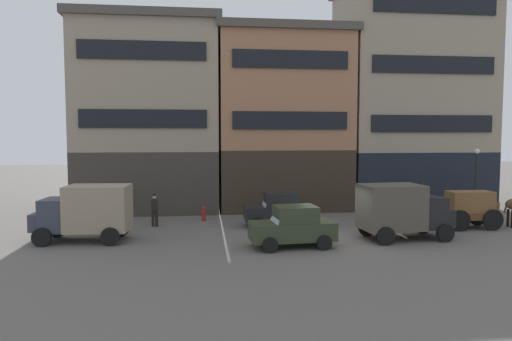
% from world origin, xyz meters
% --- Properties ---
extents(ground_plane, '(120.00, 120.00, 0.00)m').
position_xyz_m(ground_plane, '(0.00, 0.00, 0.00)').
color(ground_plane, '#605B56').
extents(building_far_left, '(9.40, 6.89, 12.43)m').
position_xyz_m(building_far_left, '(-9.29, 10.73, 6.25)').
color(building_far_left, '#38332D').
rests_on(building_far_left, ground_plane).
extents(building_center_left, '(9.07, 6.89, 11.93)m').
position_xyz_m(building_center_left, '(-0.40, 10.73, 6.00)').
color(building_center_left, '#33281E').
rests_on(building_center_left, ground_plane).
extents(building_center_right, '(10.21, 6.89, 15.52)m').
position_xyz_m(building_center_right, '(8.89, 10.73, 7.80)').
color(building_center_right, black).
rests_on(building_center_right, ground_plane).
extents(cargo_wagon, '(2.93, 1.57, 1.98)m').
position_xyz_m(cargo_wagon, '(8.20, 1.84, 1.15)').
color(cargo_wagon, brown).
rests_on(cargo_wagon, ground_plane).
extents(delivery_truck_near, '(4.45, 2.37, 2.62)m').
position_xyz_m(delivery_truck_near, '(-11.29, 1.14, 1.42)').
color(delivery_truck_near, '#333847').
rests_on(delivery_truck_near, ground_plane).
extents(delivery_truck_far, '(4.47, 2.42, 2.62)m').
position_xyz_m(delivery_truck_far, '(3.48, -0.22, 1.42)').
color(delivery_truck_far, black).
rests_on(delivery_truck_far, ground_plane).
extents(sedan_dark, '(3.82, 2.11, 1.83)m').
position_xyz_m(sedan_dark, '(-1.97, -1.10, 0.91)').
color(sedan_dark, '#2D3823').
rests_on(sedan_dark, ground_plane).
extents(sedan_light, '(3.74, 1.93, 1.83)m').
position_xyz_m(sedan_light, '(-1.75, 3.68, 0.91)').
color(sedan_light, black).
rests_on(sedan_light, ground_plane).
extents(pedestrian_officer, '(0.45, 0.45, 1.79)m').
position_xyz_m(pedestrian_officer, '(-8.45, 4.40, 0.98)').
color(pedestrian_officer, black).
rests_on(pedestrian_officer, ground_plane).
extents(streetlamp_curbside, '(0.32, 0.32, 4.12)m').
position_xyz_m(streetlamp_curbside, '(10.81, 5.59, 2.67)').
color(streetlamp_curbside, black).
rests_on(streetlamp_curbside, ground_plane).
extents(fire_hydrant_curbside, '(0.24, 0.24, 0.83)m').
position_xyz_m(fire_hydrant_curbside, '(-5.81, 5.75, 0.43)').
color(fire_hydrant_curbside, maroon).
rests_on(fire_hydrant_curbside, ground_plane).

